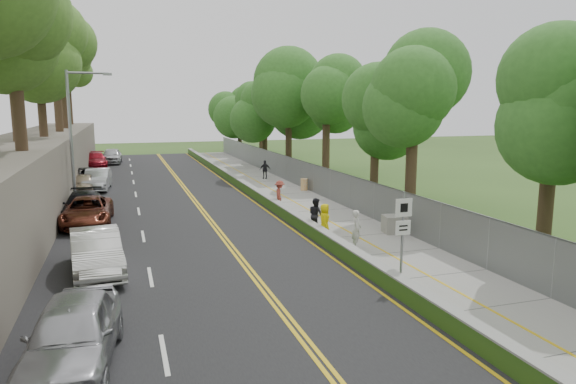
{
  "coord_description": "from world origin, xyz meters",
  "views": [
    {
      "loc": [
        -7.91,
        -18.0,
        6.0
      ],
      "look_at": [
        0.5,
        8.0,
        1.4
      ],
      "focal_mm": 32.0,
      "sensor_mm": 36.0,
      "label": 1
    }
  ],
  "objects_px": {
    "signpost": "(403,226)",
    "painter_0": "(325,220)",
    "concrete_block": "(396,224)",
    "car_0": "(73,334)",
    "streetlight": "(75,130)",
    "car_2": "(87,211)",
    "person_far": "(265,170)",
    "car_1": "(96,252)",
    "construction_barrel": "(304,184)"
  },
  "relations": [
    {
      "from": "signpost",
      "to": "painter_0",
      "type": "distance_m",
      "value": 6.45
    },
    {
      "from": "concrete_block",
      "to": "car_0",
      "type": "relative_size",
      "value": 0.26
    },
    {
      "from": "streetlight",
      "to": "concrete_block",
      "type": "height_order",
      "value": "streetlight"
    },
    {
      "from": "streetlight",
      "to": "car_2",
      "type": "height_order",
      "value": "streetlight"
    },
    {
      "from": "car_0",
      "to": "car_2",
      "type": "height_order",
      "value": "car_0"
    },
    {
      "from": "person_far",
      "to": "car_0",
      "type": "bearing_deg",
      "value": 70.27
    },
    {
      "from": "signpost",
      "to": "painter_0",
      "type": "height_order",
      "value": "signpost"
    },
    {
      "from": "signpost",
      "to": "car_1",
      "type": "distance_m",
      "value": 10.89
    },
    {
      "from": "construction_barrel",
      "to": "person_far",
      "type": "xyz_separation_m",
      "value": [
        -1.11,
        6.45,
        0.35
      ]
    },
    {
      "from": "streetlight",
      "to": "person_far",
      "type": "relative_size",
      "value": 5.21
    },
    {
      "from": "car_1",
      "to": "car_0",
      "type": "bearing_deg",
      "value": -97.59
    },
    {
      "from": "signpost",
      "to": "painter_0",
      "type": "bearing_deg",
      "value": 92.71
    },
    {
      "from": "car_1",
      "to": "streetlight",
      "type": "bearing_deg",
      "value": 90.54
    },
    {
      "from": "person_far",
      "to": "car_2",
      "type": "bearing_deg",
      "value": 49.4
    },
    {
      "from": "concrete_block",
      "to": "car_2",
      "type": "xyz_separation_m",
      "value": [
        -14.05,
        6.24,
        0.28
      ]
    },
    {
      "from": "construction_barrel",
      "to": "car_2",
      "type": "distance_m",
      "value": 15.59
    },
    {
      "from": "painter_0",
      "to": "streetlight",
      "type": "bearing_deg",
      "value": 68.7
    },
    {
      "from": "construction_barrel",
      "to": "concrete_block",
      "type": "height_order",
      "value": "construction_barrel"
    },
    {
      "from": "construction_barrel",
      "to": "painter_0",
      "type": "distance_m",
      "value": 13.17
    },
    {
      "from": "signpost",
      "to": "car_0",
      "type": "distance_m",
      "value": 10.74
    },
    {
      "from": "car_0",
      "to": "person_far",
      "type": "bearing_deg",
      "value": 72.3
    },
    {
      "from": "streetlight",
      "to": "car_2",
      "type": "distance_m",
      "value": 6.19
    },
    {
      "from": "car_0",
      "to": "car_2",
      "type": "bearing_deg",
      "value": 97.9
    },
    {
      "from": "car_0",
      "to": "person_far",
      "type": "distance_m",
      "value": 31.02
    },
    {
      "from": "streetlight",
      "to": "painter_0",
      "type": "bearing_deg",
      "value": -43.6
    },
    {
      "from": "signpost",
      "to": "car_2",
      "type": "relative_size",
      "value": 0.62
    },
    {
      "from": "car_1",
      "to": "person_far",
      "type": "bearing_deg",
      "value": 54.49
    },
    {
      "from": "signpost",
      "to": "car_0",
      "type": "bearing_deg",
      "value": -163.85
    },
    {
      "from": "construction_barrel",
      "to": "person_far",
      "type": "bearing_deg",
      "value": 99.78
    },
    {
      "from": "signpost",
      "to": "concrete_block",
      "type": "xyz_separation_m",
      "value": [
        3.25,
        6.02,
        -1.5
      ]
    },
    {
      "from": "streetlight",
      "to": "construction_barrel",
      "type": "distance_m",
      "value": 15.47
    },
    {
      "from": "streetlight",
      "to": "construction_barrel",
      "type": "height_order",
      "value": "streetlight"
    },
    {
      "from": "concrete_block",
      "to": "car_2",
      "type": "height_order",
      "value": "car_2"
    },
    {
      "from": "signpost",
      "to": "concrete_block",
      "type": "bearing_deg",
      "value": 61.62
    },
    {
      "from": "concrete_block",
      "to": "car_2",
      "type": "relative_size",
      "value": 0.25
    },
    {
      "from": "painter_0",
      "to": "construction_barrel",
      "type": "bearing_deg",
      "value": 6.66
    },
    {
      "from": "car_2",
      "to": "car_1",
      "type": "bearing_deg",
      "value": -83.04
    },
    {
      "from": "signpost",
      "to": "car_2",
      "type": "distance_m",
      "value": 16.39
    },
    {
      "from": "streetlight",
      "to": "car_0",
      "type": "xyz_separation_m",
      "value": [
        1.25,
        -19.99,
        -3.8
      ]
    },
    {
      "from": "concrete_block",
      "to": "streetlight",
      "type": "bearing_deg",
      "value": 143.31
    },
    {
      "from": "person_far",
      "to": "concrete_block",
      "type": "bearing_deg",
      "value": 97.1
    },
    {
      "from": "concrete_block",
      "to": "painter_0",
      "type": "height_order",
      "value": "painter_0"
    },
    {
      "from": "car_0",
      "to": "concrete_block",
      "type": "bearing_deg",
      "value": 39.49
    },
    {
      "from": "concrete_block",
      "to": "car_0",
      "type": "bearing_deg",
      "value": -146.37
    },
    {
      "from": "streetlight",
      "to": "car_1",
      "type": "xyz_separation_m",
      "value": [
        1.46,
        -12.99,
        -3.82
      ]
    },
    {
      "from": "signpost",
      "to": "car_0",
      "type": "height_order",
      "value": "signpost"
    },
    {
      "from": "signpost",
      "to": "construction_barrel",
      "type": "height_order",
      "value": "signpost"
    },
    {
      "from": "painter_0",
      "to": "person_far",
      "type": "relative_size",
      "value": 1.0
    },
    {
      "from": "streetlight",
      "to": "person_far",
      "type": "height_order",
      "value": "streetlight"
    },
    {
      "from": "construction_barrel",
      "to": "signpost",
      "type": "bearing_deg",
      "value": -99.7
    }
  ]
}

